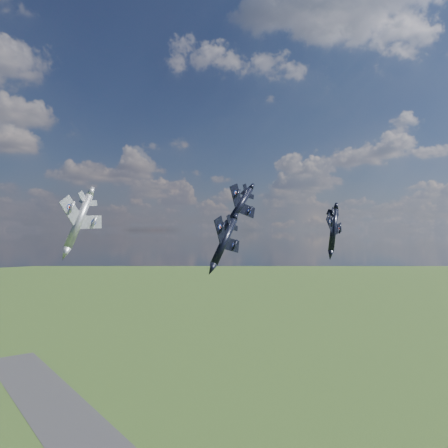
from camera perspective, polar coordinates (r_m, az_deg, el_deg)
jet_lead_navy at (r=88.94m, az=0.01°, el=-2.32°), size 15.02×18.13×9.48m
jet_right_navy at (r=97.90m, az=14.09°, el=-0.75°), size 13.13×15.31×5.30m
jet_high_navy at (r=107.05m, az=2.02°, el=2.32°), size 13.12×17.62×10.24m
jet_left_silver at (r=87.34m, az=-18.44°, el=0.37°), size 15.68×18.25×7.73m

